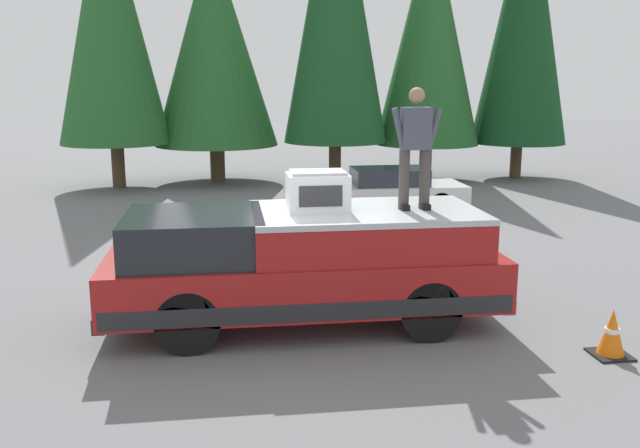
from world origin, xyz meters
The scene contains 10 objects.
ground_plane centered at (0.00, 0.00, 0.00)m, with size 90.00×90.00×0.00m, color slate.
pickup_truck centered at (-0.14, -0.46, 0.87)m, with size 2.01×5.54×1.65m.
compressor_unit centered at (-0.15, -0.65, 1.93)m, with size 0.65×0.84×0.56m.
person_on_truck_bed centered at (-0.19, -2.01, 2.55)m, with size 0.29×0.72×1.69m.
parked_car_white centered at (7.85, -3.53, 0.58)m, with size 1.64×4.10×1.16m.
traffic_cone centered at (-1.85, -4.18, 0.29)m, with size 0.47×0.47×0.62m.
conifer_far_left centered at (13.39, -9.49, 5.52)m, with size 3.22×3.22×9.84m.
conifer_left centered at (13.34, -6.20, 4.91)m, with size 3.50×3.50×8.60m.
conifer_center_right centered at (13.91, 0.87, 4.56)m, with size 4.09×4.09×7.90m.
conifer_right centered at (13.01, 3.99, 5.26)m, with size 3.42×3.42×9.12m.
Camera 1 is at (-9.49, 0.61, 3.48)m, focal length 38.68 mm.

